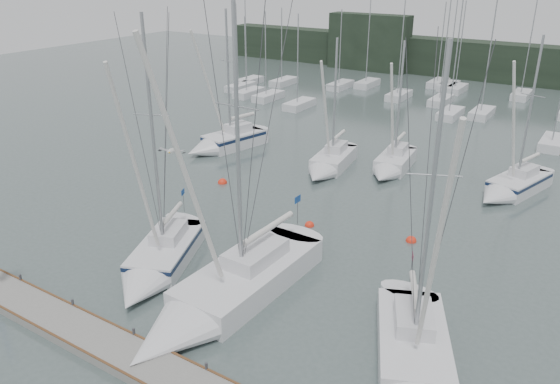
# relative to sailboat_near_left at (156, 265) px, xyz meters

# --- Properties ---
(ground) EXTENTS (160.00, 160.00, 0.00)m
(ground) POSITION_rel_sailboat_near_left_xyz_m (5.17, -0.51, -0.55)
(ground) COLOR #485856
(ground) RESTS_ON ground
(dock) EXTENTS (24.00, 2.00, 0.40)m
(dock) POSITION_rel_sailboat_near_left_xyz_m (5.17, -5.51, -0.35)
(dock) COLOR slate
(dock) RESTS_ON ground
(far_treeline) EXTENTS (90.00, 4.00, 5.00)m
(far_treeline) POSITION_rel_sailboat_near_left_xyz_m (5.17, 61.49, 1.95)
(far_treeline) COLOR black
(far_treeline) RESTS_ON ground
(far_building_left) EXTENTS (12.00, 3.00, 8.00)m
(far_building_left) POSITION_rel_sailboat_near_left_xyz_m (-14.83, 59.49, 3.45)
(far_building_left) COLOR black
(far_building_left) RESTS_ON ground
(mast_forest) EXTENTS (51.05, 25.31, 14.75)m
(mast_forest) POSITION_rel_sailboat_near_left_xyz_m (-1.43, 42.73, -0.07)
(mast_forest) COLOR silver
(mast_forest) RESTS_ON ground
(sailboat_near_left) EXTENTS (5.59, 8.59, 13.91)m
(sailboat_near_left) POSITION_rel_sailboat_near_left_xyz_m (0.00, 0.00, 0.00)
(sailboat_near_left) COLOR silver
(sailboat_near_left) RESTS_ON ground
(sailboat_near_center) EXTENTS (3.76, 12.51, 16.00)m
(sailboat_near_center) POSITION_rel_sailboat_near_left_xyz_m (4.73, -1.01, 0.04)
(sailboat_near_center) COLOR silver
(sailboat_near_center) RESTS_ON ground
(sailboat_near_right) EXTENTS (6.03, 9.00, 13.82)m
(sailboat_near_right) POSITION_rel_sailboat_near_left_xyz_m (14.19, -0.48, -0.02)
(sailboat_near_right) COLOR silver
(sailboat_near_right) RESTS_ON ground
(sailboat_mid_a) EXTENTS (4.31, 7.94, 12.45)m
(sailboat_mid_a) POSITION_rel_sailboat_near_left_xyz_m (-9.74, 17.92, 0.09)
(sailboat_mid_a) COLOR silver
(sailboat_mid_a) RESTS_ON ground
(sailboat_mid_b) EXTENTS (3.35, 7.55, 10.74)m
(sailboat_mid_b) POSITION_rel_sailboat_near_left_xyz_m (0.45, 18.19, -0.02)
(sailboat_mid_b) COLOR silver
(sailboat_mid_b) RESTS_ON ground
(sailboat_mid_c) EXTENTS (2.89, 6.86, 10.53)m
(sailboat_mid_c) POSITION_rel_sailboat_near_left_xyz_m (4.64, 20.62, -0.02)
(sailboat_mid_c) COLOR silver
(sailboat_mid_c) RESTS_ON ground
(sailboat_mid_d) EXTENTS (4.35, 7.71, 11.58)m
(sailboat_mid_d) POSITION_rel_sailboat_near_left_xyz_m (13.31, 20.88, 0.00)
(sailboat_mid_d) COLOR silver
(sailboat_mid_d) RESTS_ON ground
(buoy_a) EXTENTS (0.59, 0.59, 0.59)m
(buoy_a) POSITION_rel_sailboat_near_left_xyz_m (3.94, 9.21, -0.55)
(buoy_a) COLOR red
(buoy_a) RESTS_ON ground
(buoy_b) EXTENTS (0.63, 0.63, 0.63)m
(buoy_b) POSITION_rel_sailboat_near_left_xyz_m (9.96, 10.67, -0.55)
(buoy_b) COLOR red
(buoy_b) RESTS_ON ground
(buoy_c) EXTENTS (0.69, 0.69, 0.69)m
(buoy_c) POSITION_rel_sailboat_near_left_xyz_m (-4.98, 11.87, -0.55)
(buoy_c) COLOR red
(buoy_c) RESTS_ON ground
(seagull) EXTENTS (1.05, 0.51, 0.21)m
(seagull) POSITION_rel_sailboat_near_left_xyz_m (4.12, -2.37, 7.67)
(seagull) COLOR silver
(seagull) RESTS_ON ground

